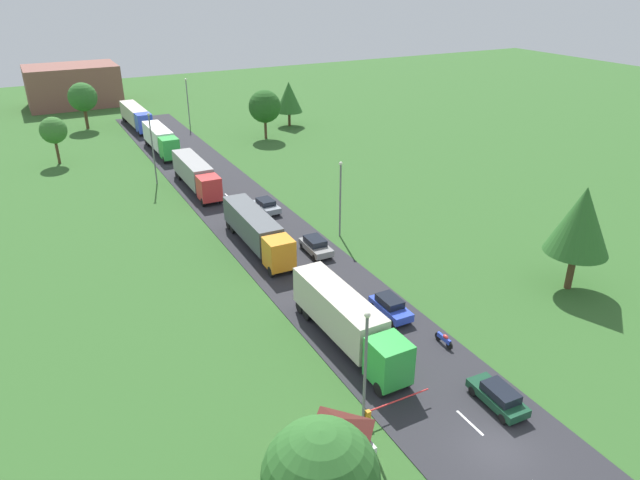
# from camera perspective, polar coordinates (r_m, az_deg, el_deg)

# --- Properties ---
(ground_plane) EXTENTS (280.00, 280.00, 0.00)m
(ground_plane) POSITION_cam_1_polar(r_m,az_deg,el_deg) (37.32, 17.03, -19.09)
(ground_plane) COLOR #336028
(road) EXTENTS (10.00, 140.00, 0.06)m
(road) POSITION_cam_1_polar(r_m,az_deg,el_deg) (53.45, -1.13, -3.18)
(road) COLOR #2B2B30
(road) RESTS_ON ground
(lane_marking_centre) EXTENTS (0.16, 121.91, 0.01)m
(lane_marking_centre) POSITION_cam_1_polar(r_m,az_deg,el_deg) (50.47, 0.83, -4.97)
(lane_marking_centre) COLOR white
(lane_marking_centre) RESTS_ON road
(truck_lead) EXTENTS (2.65, 13.00, 3.75)m
(truck_lead) POSITION_cam_1_polar(r_m,az_deg,el_deg) (42.68, 2.64, -7.78)
(truck_lead) COLOR green
(truck_lead) RESTS_ON road
(truck_second) EXTENTS (2.71, 13.47, 3.42)m
(truck_second) POSITION_cam_1_polar(r_m,az_deg,el_deg) (57.51, -6.25, 1.05)
(truck_second) COLOR orange
(truck_second) RESTS_ON road
(truck_third) EXTENTS (2.56, 13.35, 3.53)m
(truck_third) POSITION_cam_1_polar(r_m,az_deg,el_deg) (74.79, -12.13, 6.42)
(truck_third) COLOR red
(truck_third) RESTS_ON road
(truck_fourth) EXTENTS (2.59, 12.61, 3.60)m
(truck_fourth) POSITION_cam_1_polar(r_m,az_deg,el_deg) (91.77, -15.41, 9.56)
(truck_fourth) COLOR green
(truck_fourth) RESTS_ON road
(truck_fifth) EXTENTS (2.77, 14.16, 3.56)m
(truck_fifth) POSITION_cam_1_polar(r_m,az_deg,el_deg) (108.34, -17.65, 11.58)
(truck_fifth) COLOR blue
(truck_fifth) RESTS_ON road
(car_lead) EXTENTS (1.85, 4.25, 1.46)m
(car_lead) POSITION_cam_1_polar(r_m,az_deg,el_deg) (39.67, 17.13, -14.46)
(car_lead) COLOR #19472D
(car_lead) RESTS_ON road
(car_second) EXTENTS (1.75, 4.07, 1.55)m
(car_second) POSITION_cam_1_polar(r_m,az_deg,el_deg) (47.00, 6.94, -6.52)
(car_second) COLOR blue
(car_second) RESTS_ON road
(car_third) EXTENTS (1.99, 4.21, 1.53)m
(car_third) POSITION_cam_1_polar(r_m,az_deg,el_deg) (56.59, -0.42, -0.55)
(car_third) COLOR gray
(car_third) RESTS_ON road
(car_fourth) EXTENTS (2.06, 4.07, 1.47)m
(car_fourth) POSITION_cam_1_polar(r_m,az_deg,el_deg) (66.62, -5.30, 3.40)
(car_fourth) COLOR #8C939E
(car_fourth) RESTS_ON road
(motorcycle_courier) EXTENTS (0.28, 1.94, 0.91)m
(motorcycle_courier) POSITION_cam_1_polar(r_m,az_deg,el_deg) (44.42, 12.09, -9.50)
(motorcycle_courier) COLOR black
(motorcycle_courier) RESTS_ON road
(guard_booth) EXTENTS (3.10, 3.43, 3.86)m
(guard_booth) POSITION_cam_1_polar(r_m,az_deg,el_deg) (33.27, 2.06, -19.57)
(guard_booth) COLOR white
(guard_booth) RESTS_ON ground
(barrier_gate) EXTENTS (4.64, 0.28, 1.05)m
(barrier_gate) POSITION_cam_1_polar(r_m,az_deg,el_deg) (37.33, 5.82, -16.42)
(barrier_gate) COLOR orange
(barrier_gate) RESTS_ON ground
(person_lead) EXTENTS (0.38, 0.23, 1.77)m
(person_lead) POSITION_cam_1_polar(r_m,az_deg,el_deg) (35.93, 1.66, -17.74)
(person_lead) COLOR yellow
(person_lead) RESTS_ON ground
(lamppost_lead) EXTENTS (0.36, 0.36, 8.07)m
(lamppost_lead) POSITION_cam_1_polar(r_m,az_deg,el_deg) (34.56, 4.49, -12.09)
(lamppost_lead) COLOR slate
(lamppost_lead) RESTS_ON ground
(lamppost_second) EXTENTS (0.36, 0.36, 8.08)m
(lamppost_second) POSITION_cam_1_polar(r_m,az_deg,el_deg) (58.98, 2.01, 4.40)
(lamppost_second) COLOR slate
(lamppost_second) RESTS_ON ground
(lamppost_third) EXTENTS (0.36, 0.36, 9.26)m
(lamppost_third) POSITION_cam_1_polar(r_m,az_deg,el_deg) (77.20, -16.16, 8.93)
(lamppost_third) COLOR slate
(lamppost_third) RESTS_ON ground
(lamppost_fourth) EXTENTS (0.36, 0.36, 8.32)m
(lamppost_fourth) POSITION_cam_1_polar(r_m,az_deg,el_deg) (106.33, -12.89, 13.27)
(lamppost_fourth) COLOR slate
(lamppost_fourth) RESTS_ON ground
(tree_oak) EXTENTS (5.22, 5.22, 7.85)m
(tree_oak) POSITION_cam_1_polar(r_m,az_deg,el_deg) (96.33, -5.46, 12.94)
(tree_oak) COLOR #513823
(tree_oak) RESTS_ON ground
(tree_birch) EXTENTS (3.72, 3.72, 6.70)m
(tree_birch) POSITION_cam_1_polar(r_m,az_deg,el_deg) (90.80, -24.75, 9.76)
(tree_birch) COLOR #513823
(tree_birch) RESTS_ON ground
(tree_maple) EXTENTS (4.74, 4.74, 7.68)m
(tree_maple) POSITION_cam_1_polar(r_m,az_deg,el_deg) (104.32, -3.08, 13.86)
(tree_maple) COLOR #513823
(tree_maple) RESTS_ON ground
(tree_pine) EXTENTS (5.44, 5.44, 7.44)m
(tree_pine) POSITION_cam_1_polar(r_m,az_deg,el_deg) (28.05, 0.05, -22.33)
(tree_pine) COLOR #513823
(tree_pine) RESTS_ON ground
(tree_elm) EXTENTS (4.84, 4.84, 7.90)m
(tree_elm) POSITION_cam_1_polar(r_m,az_deg,el_deg) (109.90, -22.31, 12.87)
(tree_elm) COLOR #513823
(tree_elm) RESTS_ON ground
(tree_ash) EXTENTS (5.33, 5.33, 9.37)m
(tree_ash) POSITION_cam_1_polar(r_m,az_deg,el_deg) (52.81, 24.30, 1.75)
(tree_ash) COLOR #513823
(tree_ash) RESTS_ON ground
(distant_building) EXTENTS (17.40, 11.91, 7.96)m
(distant_building) POSITION_cam_1_polar(r_m,az_deg,el_deg) (130.96, -23.12, 13.79)
(distant_building) COLOR brown
(distant_building) RESTS_ON ground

